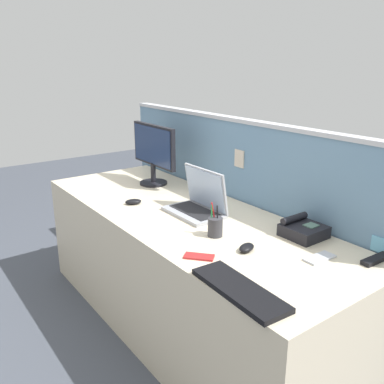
# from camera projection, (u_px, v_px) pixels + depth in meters

# --- Properties ---
(ground_plane) EXTENTS (10.00, 10.00, 0.00)m
(ground_plane) POSITION_uv_depth(u_px,v_px,m) (186.00, 323.00, 2.67)
(ground_plane) COLOR #424751
(desk) EXTENTS (2.29, 0.82, 0.75)m
(desk) POSITION_uv_depth(u_px,v_px,m) (185.00, 270.00, 2.56)
(desk) COLOR beige
(desk) RESTS_ON ground_plane
(cubicle_divider) EXTENTS (2.47, 0.07, 1.26)m
(cubicle_divider) POSITION_uv_depth(u_px,v_px,m) (241.00, 216.00, 2.73)
(cubicle_divider) COLOR #6084A3
(cubicle_divider) RESTS_ON ground_plane
(desktop_monitor) EXTENTS (0.50, 0.20, 0.43)m
(desktop_monitor) POSITION_uv_depth(u_px,v_px,m) (154.00, 150.00, 2.95)
(desktop_monitor) COLOR black
(desktop_monitor) RESTS_ON desk
(laptop) EXTENTS (0.35, 0.23, 0.26)m
(laptop) POSITION_uv_depth(u_px,v_px,m) (199.00, 201.00, 2.43)
(laptop) COLOR #9EA0A8
(laptop) RESTS_ON desk
(desk_phone) EXTENTS (0.19, 0.19, 0.10)m
(desk_phone) POSITION_uv_depth(u_px,v_px,m) (303.00, 230.00, 2.11)
(desk_phone) COLOR black
(desk_phone) RESTS_ON desk
(keyboard_main) EXTENTS (0.45, 0.17, 0.02)m
(keyboard_main) POSITION_uv_depth(u_px,v_px,m) (239.00, 290.00, 1.61)
(keyboard_main) COLOR black
(keyboard_main) RESTS_ON desk
(computer_mouse_right_hand) EXTENTS (0.09, 0.12, 0.03)m
(computer_mouse_right_hand) POSITION_uv_depth(u_px,v_px,m) (133.00, 202.00, 2.59)
(computer_mouse_right_hand) COLOR black
(computer_mouse_right_hand) RESTS_ON desk
(computer_mouse_left_hand) EXTENTS (0.09, 0.11, 0.03)m
(computer_mouse_left_hand) POSITION_uv_depth(u_px,v_px,m) (247.00, 248.00, 1.96)
(computer_mouse_left_hand) COLOR black
(computer_mouse_left_hand) RESTS_ON desk
(pen_cup) EXTENTS (0.08, 0.08, 0.18)m
(pen_cup) POSITION_uv_depth(u_px,v_px,m) (215.00, 227.00, 2.11)
(pen_cup) COLOR #333338
(pen_cup) RESTS_ON desk
(cell_phone_silver_slab) EXTENTS (0.07, 0.16, 0.01)m
(cell_phone_silver_slab) POSITION_uv_depth(u_px,v_px,m) (319.00, 258.00, 1.88)
(cell_phone_silver_slab) COLOR #B7BAC1
(cell_phone_silver_slab) RESTS_ON desk
(cell_phone_red_case) EXTENTS (0.14, 0.14, 0.01)m
(cell_phone_red_case) POSITION_uv_depth(u_px,v_px,m) (199.00, 257.00, 1.89)
(cell_phone_red_case) COLOR #B22323
(cell_phone_red_case) RESTS_ON desk
(tv_remote) EXTENTS (0.05, 0.17, 0.02)m
(tv_remote) POSITION_uv_depth(u_px,v_px,m) (376.00, 259.00, 1.86)
(tv_remote) COLOR black
(tv_remote) RESTS_ON desk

